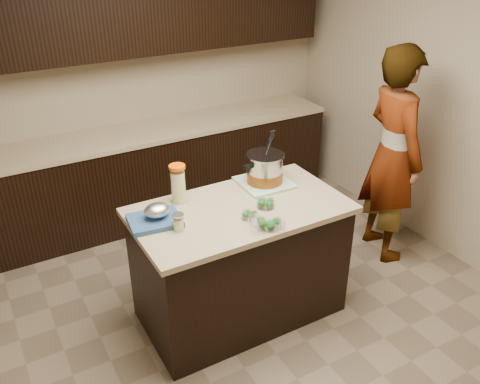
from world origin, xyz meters
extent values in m
plane|color=brown|center=(0.00, 0.00, 0.00)|extent=(4.00, 4.00, 0.00)
cube|color=tan|center=(0.00, 2.00, 1.35)|extent=(4.00, 0.04, 2.70)
cube|color=tan|center=(2.00, 0.00, 1.35)|extent=(0.04, 4.00, 2.70)
cube|color=black|center=(0.00, 1.70, 0.43)|extent=(3.60, 0.60, 0.86)
cube|color=tan|center=(0.00, 1.70, 0.88)|extent=(3.60, 0.63, 0.04)
cube|color=black|center=(0.00, 1.82, 1.95)|extent=(3.60, 0.35, 0.75)
cube|color=black|center=(0.00, 0.00, 0.43)|extent=(1.40, 0.75, 0.86)
cube|color=tan|center=(0.00, 0.00, 0.88)|extent=(1.46, 0.81, 0.04)
cube|color=#639367|center=(0.33, 0.22, 0.91)|extent=(0.37, 0.37, 0.02)
cylinder|color=#B7B7BC|center=(0.33, 0.22, 1.02)|extent=(0.30, 0.30, 0.20)
cylinder|color=brown|center=(0.33, 0.22, 0.96)|extent=(0.30, 0.30, 0.08)
cylinder|color=#B7B7BC|center=(0.33, 0.22, 1.13)|extent=(0.32, 0.32, 0.01)
cube|color=black|center=(0.17, 0.19, 1.09)|extent=(0.07, 0.04, 0.03)
cube|color=black|center=(0.49, 0.25, 1.09)|extent=(0.07, 0.04, 0.03)
cylinder|color=black|center=(0.33, 0.19, 1.19)|extent=(0.04, 0.11, 0.25)
cylinder|color=#D3D281|center=(-0.32, 0.29, 1.01)|extent=(0.10, 0.10, 0.22)
cylinder|color=white|center=(-0.32, 0.29, 1.02)|extent=(0.11, 0.11, 0.25)
cylinder|color=#DA5204|center=(-0.32, 0.29, 1.16)|extent=(0.12, 0.12, 0.02)
cylinder|color=#D3D281|center=(-0.47, -0.05, 0.94)|extent=(0.07, 0.07, 0.08)
cylinder|color=white|center=(-0.47, -0.05, 0.95)|extent=(0.08, 0.08, 0.10)
cylinder|color=silver|center=(-0.47, -0.05, 1.01)|extent=(0.08, 0.08, 0.02)
cylinder|color=silver|center=(0.15, -0.08, 0.93)|extent=(0.14, 0.14, 0.06)
cylinder|color=silver|center=(-0.01, -0.15, 0.92)|extent=(0.14, 0.14, 0.05)
cube|color=silver|center=(0.02, -0.31, 0.94)|extent=(0.24, 0.20, 0.07)
cube|color=navy|center=(-0.57, 0.10, 0.92)|extent=(0.36, 0.30, 0.03)
ellipsoid|color=silver|center=(-0.55, 0.10, 0.98)|extent=(0.17, 0.14, 0.09)
imported|color=gray|center=(1.51, 0.12, 0.91)|extent=(0.56, 0.74, 1.82)
camera|label=1|loc=(-1.47, -2.58, 2.59)|focal=38.00mm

